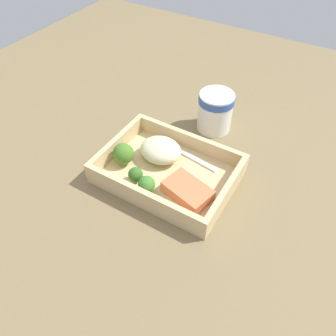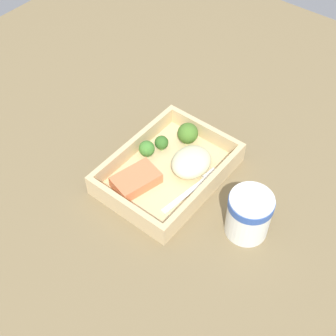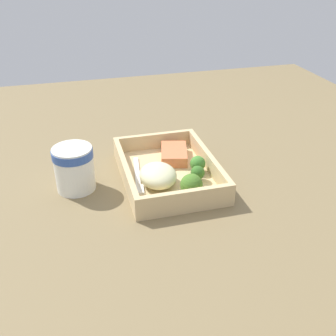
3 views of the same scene
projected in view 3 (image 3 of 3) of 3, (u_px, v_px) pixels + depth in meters
ground_plane at (168, 182)px, 90.80cm from camera, size 160.00×160.00×2.00cm
takeout_tray at (168, 176)px, 90.00cm from camera, size 28.34×20.61×1.20cm
tray_rim at (168, 166)px, 88.73cm from camera, size 28.34×20.61×3.89cm
salmon_fillet at (174, 154)px, 95.32cm from camera, size 10.77×8.28×2.55cm
mashed_potatoes at (158, 175)px, 84.59cm from camera, size 9.47×8.03×4.56cm
broccoli_floret_1 at (191, 185)px, 80.53cm from camera, size 4.68×4.68×5.06cm
broccoli_floret_2 at (198, 164)px, 89.29cm from camera, size 3.52×3.52×4.01cm
broccoli_floret_3 at (198, 173)px, 86.11cm from camera, size 3.11×3.11×3.59cm
fork at (138, 177)px, 87.97cm from camera, size 15.87×3.92×0.44cm
paper_cup at (74, 166)px, 83.92cm from camera, size 8.65×8.65×9.90cm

